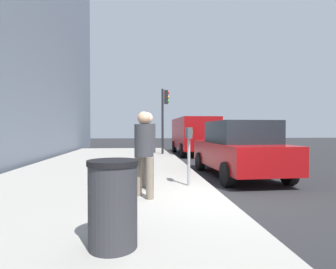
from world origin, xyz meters
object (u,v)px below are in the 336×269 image
(pedestrian_at_meter, at_px, (147,144))
(trash_bin, at_px, (113,204))
(pedestrian_bystander, at_px, (144,147))
(parked_sedan_near, at_px, (239,149))
(traffic_signal, at_px, (164,110))
(parked_van_far, at_px, (194,134))
(parking_meter, at_px, (189,144))

(pedestrian_at_meter, xyz_separation_m, trash_bin, (-3.04, 0.44, -0.52))
(pedestrian_bystander, xyz_separation_m, trash_bin, (-2.27, 0.36, -0.50))
(parked_sedan_near, relative_size, traffic_signal, 1.24)
(pedestrian_bystander, bearing_deg, pedestrian_at_meter, 45.82)
(parked_sedan_near, distance_m, parked_van_far, 7.72)
(pedestrian_at_meter, relative_size, parked_sedan_near, 0.39)
(parking_meter, relative_size, trash_bin, 1.40)
(traffic_signal, distance_m, trash_bin, 12.02)
(trash_bin, bearing_deg, pedestrian_bystander, -8.97)
(traffic_signal, relative_size, trash_bin, 3.56)
(parked_van_far, bearing_deg, traffic_signal, 120.82)
(pedestrian_bystander, height_order, parked_sedan_near, pedestrian_bystander)
(pedestrian_at_meter, bearing_deg, parked_sedan_near, 13.75)
(pedestrian_at_meter, distance_m, parked_sedan_near, 3.62)
(pedestrian_bystander, distance_m, traffic_signal, 9.67)
(parked_sedan_near, distance_m, traffic_signal, 7.06)
(pedestrian_at_meter, distance_m, parked_van_far, 10.25)
(parking_meter, height_order, parked_van_far, parked_van_far)
(pedestrian_bystander, relative_size, parked_sedan_near, 0.38)
(pedestrian_bystander, relative_size, trash_bin, 1.70)
(pedestrian_at_meter, relative_size, pedestrian_bystander, 1.02)
(pedestrian_at_meter, xyz_separation_m, pedestrian_bystander, (-0.77, 0.08, -0.02))
(parked_van_far, height_order, trash_bin, parked_van_far)
(parking_meter, relative_size, pedestrian_at_meter, 0.81)
(parked_sedan_near, xyz_separation_m, parked_van_far, (7.71, 0.00, 0.36))
(parking_meter, xyz_separation_m, trash_bin, (-3.30, 1.45, -0.51))
(parking_meter, relative_size, parked_sedan_near, 0.32)
(traffic_signal, bearing_deg, parked_van_far, -59.18)
(parked_sedan_near, xyz_separation_m, trash_bin, (-5.16, 3.36, -0.24))
(parking_meter, xyz_separation_m, pedestrian_bystander, (-1.03, 1.09, -0.01))
(traffic_signal, xyz_separation_m, trash_bin, (-11.77, 1.51, -1.92))
(parking_meter, bearing_deg, pedestrian_at_meter, 104.37)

